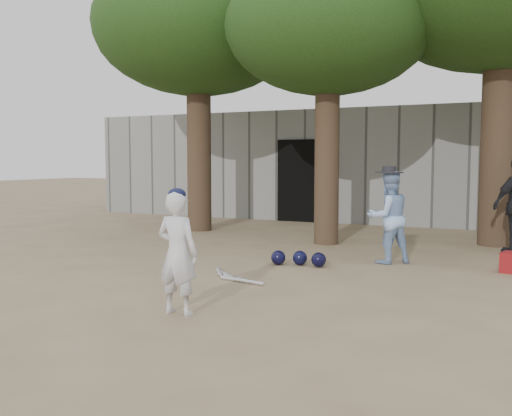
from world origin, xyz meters
The scene contains 7 objects.
ground centered at (0.00, 0.00, 0.00)m, with size 70.00×70.00×0.00m, color #937C5E.
boy_player centered at (0.84, -1.43, 0.66)m, with size 0.48×0.32×1.32m, color silver.
spectator_blue centered at (2.18, 2.60, 0.74)m, with size 0.72×0.56×1.48m, color #95B7E7.
back_building centered at (0.00, 10.33, 1.50)m, with size 16.00×5.24×3.00m.
helmet_row centered at (0.98, 1.76, 0.11)m, with size 0.87×0.35×0.23m.
bat_pile centered at (0.48, 0.44, 0.03)m, with size 1.13×0.77×0.06m.
tree_row centered at (0.74, 5.02, 4.69)m, with size 11.40×5.80×6.69m.
Camera 1 is at (4.19, -6.47, 1.64)m, focal length 40.00 mm.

